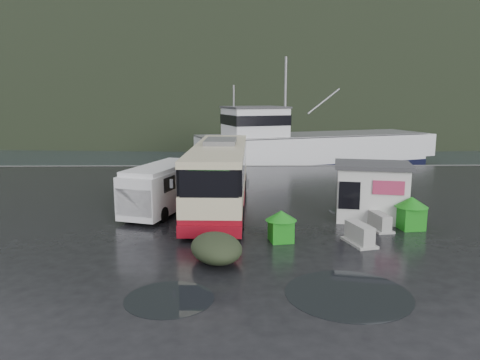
{
  "coord_description": "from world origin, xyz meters",
  "views": [
    {
      "loc": [
        -1.2,
        -20.8,
        6.21
      ],
      "look_at": [
        -0.84,
        3.82,
        1.7
      ],
      "focal_mm": 35.0,
      "sensor_mm": 36.0,
      "label": 1
    }
  ],
  "objects_px": {
    "coach_bus": "(220,207)",
    "jersey_barrier_a": "(359,244)",
    "waste_bin_right": "(410,229)",
    "ticket_kiosk": "(370,219)",
    "jersey_barrier_b": "(379,230)",
    "waste_bin_left": "(281,241)",
    "dome_tent": "(216,261)",
    "fishing_trawler": "(313,154)",
    "white_van": "(163,212)"
  },
  "relations": [
    {
      "from": "coach_bus",
      "to": "white_van",
      "type": "relative_size",
      "value": 2.14
    },
    {
      "from": "jersey_barrier_b",
      "to": "white_van",
      "type": "bearing_deg",
      "value": 161.69
    },
    {
      "from": "waste_bin_right",
      "to": "fishing_trawler",
      "type": "bearing_deg",
      "value": 89.71
    },
    {
      "from": "white_van",
      "to": "ticket_kiosk",
      "type": "xyz_separation_m",
      "value": [
        10.69,
        -1.63,
        0.0
      ]
    },
    {
      "from": "white_van",
      "to": "jersey_barrier_b",
      "type": "height_order",
      "value": "white_van"
    },
    {
      "from": "coach_bus",
      "to": "fishing_trawler",
      "type": "bearing_deg",
      "value": 70.92
    },
    {
      "from": "waste_bin_left",
      "to": "dome_tent",
      "type": "bearing_deg",
      "value": -138.08
    },
    {
      "from": "coach_bus",
      "to": "jersey_barrier_a",
      "type": "relative_size",
      "value": 7.6
    },
    {
      "from": "waste_bin_right",
      "to": "jersey_barrier_a",
      "type": "distance_m",
      "value": 3.72
    },
    {
      "from": "waste_bin_left",
      "to": "waste_bin_right",
      "type": "bearing_deg",
      "value": 16.17
    },
    {
      "from": "coach_bus",
      "to": "ticket_kiosk",
      "type": "distance_m",
      "value": 8.17
    },
    {
      "from": "jersey_barrier_b",
      "to": "fishing_trawler",
      "type": "distance_m",
      "value": 28.11
    },
    {
      "from": "waste_bin_left",
      "to": "jersey_barrier_b",
      "type": "distance_m",
      "value": 5.06
    },
    {
      "from": "waste_bin_left",
      "to": "jersey_barrier_b",
      "type": "xyz_separation_m",
      "value": [
        4.77,
        1.68,
        0.0
      ]
    },
    {
      "from": "white_van",
      "to": "ticket_kiosk",
      "type": "bearing_deg",
      "value": 9.93
    },
    {
      "from": "coach_bus",
      "to": "waste_bin_left",
      "type": "bearing_deg",
      "value": -63.89
    },
    {
      "from": "waste_bin_left",
      "to": "jersey_barrier_a",
      "type": "xyz_separation_m",
      "value": [
        3.27,
        -0.4,
        0.0
      ]
    },
    {
      "from": "white_van",
      "to": "jersey_barrier_b",
      "type": "xyz_separation_m",
      "value": [
        10.57,
        -3.5,
        0.0
      ]
    },
    {
      "from": "waste_bin_left",
      "to": "jersey_barrier_a",
      "type": "height_order",
      "value": "waste_bin_left"
    },
    {
      "from": "waste_bin_right",
      "to": "ticket_kiosk",
      "type": "relative_size",
      "value": 0.42
    },
    {
      "from": "ticket_kiosk",
      "to": "jersey_barrier_b",
      "type": "distance_m",
      "value": 1.87
    },
    {
      "from": "waste_bin_right",
      "to": "waste_bin_left",
      "type": "bearing_deg",
      "value": -163.83
    },
    {
      "from": "ticket_kiosk",
      "to": "fishing_trawler",
      "type": "distance_m",
      "value": 26.24
    },
    {
      "from": "white_van",
      "to": "fishing_trawler",
      "type": "bearing_deg",
      "value": 82.19
    },
    {
      "from": "waste_bin_right",
      "to": "jersey_barrier_a",
      "type": "relative_size",
      "value": 0.88
    },
    {
      "from": "fishing_trawler",
      "to": "dome_tent",
      "type": "bearing_deg",
      "value": -124.53
    },
    {
      "from": "ticket_kiosk",
      "to": "jersey_barrier_b",
      "type": "relative_size",
      "value": 2.33
    },
    {
      "from": "jersey_barrier_a",
      "to": "jersey_barrier_b",
      "type": "height_order",
      "value": "jersey_barrier_a"
    },
    {
      "from": "ticket_kiosk",
      "to": "fishing_trawler",
      "type": "bearing_deg",
      "value": 99.06
    },
    {
      "from": "jersey_barrier_a",
      "to": "jersey_barrier_b",
      "type": "relative_size",
      "value": 1.1
    },
    {
      "from": "dome_tent",
      "to": "ticket_kiosk",
      "type": "height_order",
      "value": "ticket_kiosk"
    },
    {
      "from": "jersey_barrier_b",
      "to": "fishing_trawler",
      "type": "height_order",
      "value": "fishing_trawler"
    },
    {
      "from": "coach_bus",
      "to": "fishing_trawler",
      "type": "relative_size",
      "value": 0.46
    },
    {
      "from": "white_van",
      "to": "jersey_barrier_b",
      "type": "distance_m",
      "value": 11.14
    },
    {
      "from": "waste_bin_right",
      "to": "ticket_kiosk",
      "type": "xyz_separation_m",
      "value": [
        -1.38,
        1.73,
        0.0
      ]
    },
    {
      "from": "coach_bus",
      "to": "white_van",
      "type": "distance_m",
      "value": 3.23
    },
    {
      "from": "dome_tent",
      "to": "ticket_kiosk",
      "type": "bearing_deg",
      "value": 38.17
    },
    {
      "from": "coach_bus",
      "to": "fishing_trawler",
      "type": "xyz_separation_m",
      "value": [
        9.19,
        23.4,
        0.0
      ]
    },
    {
      "from": "fishing_trawler",
      "to": "jersey_barrier_b",
      "type": "bearing_deg",
      "value": -112.08
    },
    {
      "from": "jersey_barrier_a",
      "to": "fishing_trawler",
      "type": "height_order",
      "value": "fishing_trawler"
    },
    {
      "from": "waste_bin_right",
      "to": "fishing_trawler",
      "type": "height_order",
      "value": "fishing_trawler"
    },
    {
      "from": "white_van",
      "to": "waste_bin_left",
      "type": "height_order",
      "value": "white_van"
    },
    {
      "from": "coach_bus",
      "to": "dome_tent",
      "type": "xyz_separation_m",
      "value": [
        0.11,
        -8.74,
        0.0
      ]
    },
    {
      "from": "jersey_barrier_b",
      "to": "waste_bin_left",
      "type": "bearing_deg",
      "value": -160.63
    },
    {
      "from": "white_van",
      "to": "waste_bin_right",
      "type": "bearing_deg",
      "value": 3.05
    },
    {
      "from": "waste_bin_left",
      "to": "dome_tent",
      "type": "relative_size",
      "value": 0.51
    },
    {
      "from": "white_van",
      "to": "fishing_trawler",
      "type": "distance_m",
      "value": 27.43
    },
    {
      "from": "white_van",
      "to": "ticket_kiosk",
      "type": "relative_size",
      "value": 1.68
    },
    {
      "from": "ticket_kiosk",
      "to": "jersey_barrier_a",
      "type": "height_order",
      "value": "ticket_kiosk"
    },
    {
      "from": "waste_bin_right",
      "to": "coach_bus",
      "type": "bearing_deg",
      "value": 153.46
    }
  ]
}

